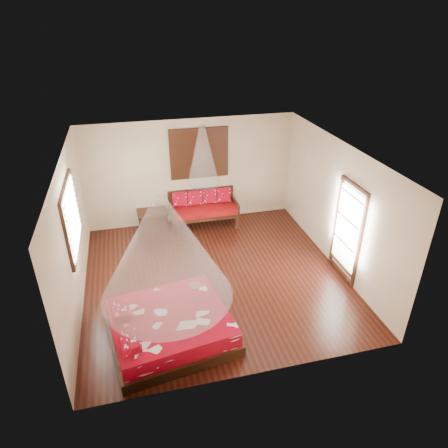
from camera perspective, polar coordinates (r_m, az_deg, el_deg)
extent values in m
cube|color=black|center=(8.85, -1.36, -7.49)|extent=(5.50, 5.50, 0.02)
cube|color=silver|center=(7.54, -1.61, 10.09)|extent=(5.50, 5.50, 0.02)
cube|color=#CAB594|center=(8.05, -21.02, -1.68)|extent=(0.02, 5.50, 2.80)
cube|color=#CAB594|center=(9.04, 15.87, 2.56)|extent=(0.02, 5.50, 2.80)
cube|color=#CAB594|center=(10.58, -4.80, 7.41)|extent=(5.50, 0.02, 2.80)
cube|color=#CAB594|center=(5.89, 4.58, -11.73)|extent=(5.50, 0.02, 2.80)
cube|color=black|center=(7.43, -7.58, -15.10)|extent=(2.33, 2.17, 0.20)
cube|color=#A3051A|center=(7.26, -7.71, -13.67)|extent=(2.22, 2.05, 0.30)
cube|color=#A3051A|center=(6.74, -13.36, -15.83)|extent=(0.37, 0.58, 0.14)
cube|color=#A3051A|center=(7.33, -14.56, -11.74)|extent=(0.37, 0.58, 0.14)
cube|color=black|center=(10.29, -7.02, -0.66)|extent=(0.08, 0.08, 0.42)
cube|color=black|center=(10.58, 1.91, 0.40)|extent=(0.08, 0.08, 0.42)
cube|color=black|center=(10.88, -7.50, 1.02)|extent=(0.08, 0.08, 0.42)
cube|color=black|center=(11.15, 0.98, 1.98)|extent=(0.08, 0.08, 0.42)
cube|color=black|center=(10.61, -2.89, 1.53)|extent=(1.78, 0.79, 0.08)
cube|color=#950D05|center=(10.56, -2.90, 2.06)|extent=(1.72, 0.73, 0.14)
cube|color=black|center=(10.80, -3.30, 3.73)|extent=(1.78, 0.06, 0.55)
cube|color=black|center=(10.43, -7.49, 1.78)|extent=(0.06, 0.79, 0.30)
cube|color=black|center=(10.72, 1.56, 2.79)|extent=(0.06, 0.79, 0.30)
cube|color=#A3051A|center=(10.58, -6.35, 3.50)|extent=(0.38, 0.20, 0.39)
cube|color=#A3051A|center=(10.63, -4.23, 3.74)|extent=(0.38, 0.20, 0.39)
cube|color=#A3051A|center=(10.70, -2.14, 3.96)|extent=(0.38, 0.20, 0.39)
cube|color=#A3051A|center=(10.78, -0.08, 4.17)|extent=(0.38, 0.20, 0.39)
cube|color=black|center=(10.67, -10.10, 0.40)|extent=(0.74, 0.53, 0.48)
cube|color=black|center=(10.55, -10.22, 1.67)|extent=(0.78, 0.57, 0.05)
cube|color=black|center=(10.41, -3.56, 10.03)|extent=(1.52, 0.06, 1.32)
cube|color=black|center=(10.40, -3.55, 10.01)|extent=(1.35, 0.04, 1.10)
cube|color=black|center=(8.08, -21.00, 0.88)|extent=(0.08, 1.74, 1.34)
cube|color=silver|center=(8.08, -20.72, 0.92)|extent=(0.04, 1.54, 1.10)
cube|color=black|center=(8.73, 17.17, -1.22)|extent=(0.08, 1.02, 2.16)
cube|color=white|center=(8.67, 17.15, -0.67)|extent=(0.03, 0.82, 1.70)
cylinder|color=brown|center=(7.73, -4.26, -8.82)|extent=(0.24, 0.24, 0.03)
cone|color=white|center=(6.36, -8.58, -3.59)|extent=(2.19, 2.19, 1.80)
cone|color=white|center=(9.94, -3.06, 9.75)|extent=(0.81, 0.81, 1.50)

